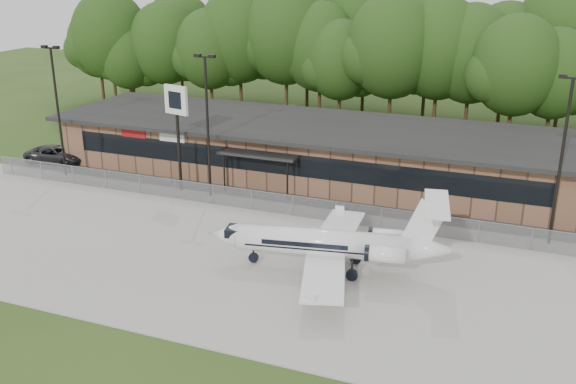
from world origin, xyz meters
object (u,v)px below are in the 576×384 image
at_px(business_jet, 332,244).
at_px(terminal, 310,148).
at_px(pole_sign, 177,111).
at_px(suv, 57,155).

bearing_deg(business_jet, terminal, 103.52).
height_order(business_jet, pole_sign, pole_sign).
bearing_deg(business_jet, suv, 148.61).
height_order(terminal, business_jet, business_jet).
xyz_separation_m(terminal, business_jet, (6.87, -15.65, -0.56)).
bearing_deg(terminal, suv, -167.06).
distance_m(terminal, business_jet, 17.10).
bearing_deg(terminal, pole_sign, -136.85).
distance_m(terminal, pole_sign, 11.14).
bearing_deg(suv, business_jet, -119.33).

